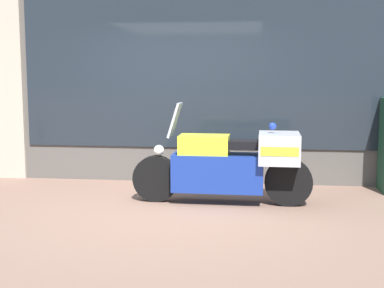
% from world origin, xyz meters
% --- Properties ---
extents(ground_plane, '(60.00, 60.00, 0.00)m').
position_xyz_m(ground_plane, '(0.00, 0.00, 0.00)').
color(ground_plane, '#7A5B4C').
extents(shop_building, '(6.96, 0.55, 3.55)m').
position_xyz_m(shop_building, '(-0.45, 2.00, 1.78)').
color(shop_building, '#56514C').
rests_on(shop_building, ground).
extents(window_display, '(5.54, 0.30, 2.03)m').
position_xyz_m(window_display, '(0.41, 2.03, 0.48)').
color(window_display, slate).
rests_on(window_display, ground).
extents(paramedic_motorcycle, '(2.35, 0.65, 1.32)m').
position_xyz_m(paramedic_motorcycle, '(0.90, 0.49, 0.54)').
color(paramedic_motorcycle, black).
rests_on(paramedic_motorcycle, ground).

